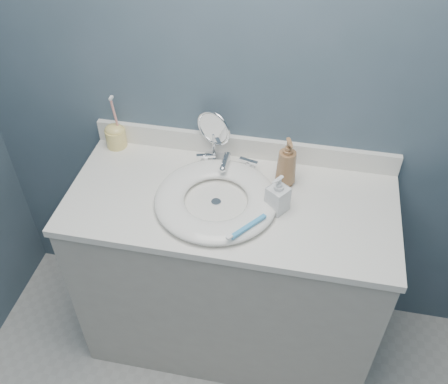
% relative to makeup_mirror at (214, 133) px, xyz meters
% --- Properties ---
extents(back_wall, '(2.20, 0.02, 2.40)m').
position_rel_makeup_mirror_xyz_m(back_wall, '(0.11, 0.05, 0.20)').
color(back_wall, '#415562').
rests_on(back_wall, ground).
extents(vanity_cabinet, '(1.20, 0.55, 0.85)m').
position_rel_makeup_mirror_xyz_m(vanity_cabinet, '(0.11, -0.22, -0.58)').
color(vanity_cabinet, '#BAB5AA').
rests_on(vanity_cabinet, ground).
extents(countertop, '(1.22, 0.57, 0.03)m').
position_rel_makeup_mirror_xyz_m(countertop, '(0.11, -0.22, -0.14)').
color(countertop, white).
rests_on(countertop, vanity_cabinet).
extents(backsplash, '(1.22, 0.02, 0.09)m').
position_rel_makeup_mirror_xyz_m(backsplash, '(0.11, 0.04, -0.08)').
color(backsplash, white).
rests_on(backsplash, countertop).
extents(basin, '(0.45, 0.45, 0.04)m').
position_rel_makeup_mirror_xyz_m(basin, '(0.06, -0.25, -0.10)').
color(basin, white).
rests_on(basin, countertop).
extents(drain, '(0.04, 0.04, 0.01)m').
position_rel_makeup_mirror_xyz_m(drain, '(0.06, -0.25, -0.12)').
color(drain, silver).
rests_on(drain, countertop).
extents(faucet, '(0.25, 0.13, 0.07)m').
position_rel_makeup_mirror_xyz_m(faucet, '(0.06, -0.06, -0.09)').
color(faucet, silver).
rests_on(faucet, countertop).
extents(makeup_mirror, '(0.14, 0.09, 0.22)m').
position_rel_makeup_mirror_xyz_m(makeup_mirror, '(0.00, 0.00, 0.00)').
color(makeup_mirror, silver).
rests_on(makeup_mirror, countertop).
extents(soap_bottle_amber, '(0.10, 0.10, 0.20)m').
position_rel_makeup_mirror_xyz_m(soap_bottle_amber, '(0.30, -0.09, -0.02)').
color(soap_bottle_amber, olive).
rests_on(soap_bottle_amber, countertop).
extents(soap_bottle_clear, '(0.10, 0.10, 0.15)m').
position_rel_makeup_mirror_xyz_m(soap_bottle_clear, '(0.28, -0.24, -0.05)').
color(soap_bottle_clear, silver).
rests_on(soap_bottle_clear, countertop).
extents(toothbrush_holder, '(0.08, 0.08, 0.24)m').
position_rel_makeup_mirror_xyz_m(toothbrush_holder, '(-0.41, 0.00, -0.07)').
color(toothbrush_holder, '#F1D878').
rests_on(toothbrush_holder, countertop).
extents(toothbrush_lying, '(0.12, 0.15, 0.02)m').
position_rel_makeup_mirror_xyz_m(toothbrush_lying, '(0.20, -0.39, -0.08)').
color(toothbrush_lying, '#3E9EDC').
rests_on(toothbrush_lying, basin).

